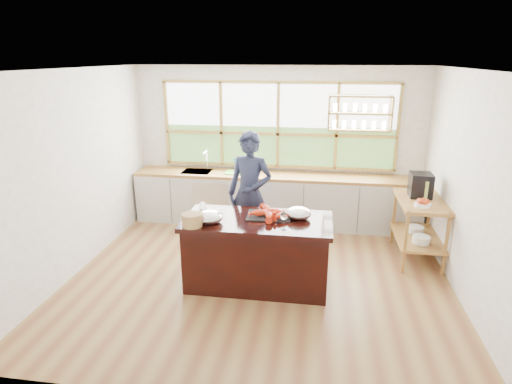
% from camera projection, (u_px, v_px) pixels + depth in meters
% --- Properties ---
extents(ground_plane, '(5.00, 5.00, 0.00)m').
position_uv_depth(ground_plane, '(260.00, 276.00, 5.79)').
color(ground_plane, olive).
extents(room_shell, '(5.02, 4.52, 2.71)m').
position_uv_depth(room_shell, '(267.00, 141.00, 5.74)').
color(room_shell, white).
rests_on(room_shell, ground_plane).
extents(back_counter, '(4.90, 0.63, 0.90)m').
position_uv_depth(back_counter, '(274.00, 199.00, 7.48)').
color(back_counter, beige).
rests_on(back_counter, ground_plane).
extents(right_shelf_unit, '(0.62, 1.10, 0.90)m').
position_uv_depth(right_shelf_unit, '(419.00, 219.00, 6.14)').
color(right_shelf_unit, olive).
rests_on(right_shelf_unit, ground_plane).
extents(island, '(1.85, 0.90, 0.90)m').
position_uv_depth(island, '(257.00, 252.00, 5.47)').
color(island, black).
rests_on(island, ground_plane).
extents(cook, '(0.75, 0.57, 1.84)m').
position_uv_depth(cook, '(250.00, 194.00, 6.25)').
color(cook, '#1F243D').
rests_on(cook, ground_plane).
extents(potted_plant, '(0.15, 0.10, 0.28)m').
position_uv_depth(potted_plant, '(237.00, 164.00, 7.46)').
color(potted_plant, slate).
rests_on(potted_plant, back_counter).
extents(cutting_board, '(0.41, 0.32, 0.01)m').
position_uv_depth(cutting_board, '(237.00, 172.00, 7.44)').
color(cutting_board, '#59CB40').
rests_on(cutting_board, back_counter).
extents(espresso_machine, '(0.31, 0.33, 0.34)m').
position_uv_depth(espresso_machine, '(421.00, 185.00, 6.15)').
color(espresso_machine, black).
rests_on(espresso_machine, right_shelf_unit).
extents(wine_bottle, '(0.08, 0.08, 0.27)m').
position_uv_depth(wine_bottle, '(426.00, 190.00, 6.02)').
color(wine_bottle, '#95A94C').
rests_on(wine_bottle, right_shelf_unit).
extents(fruit_bowl, '(0.22, 0.22, 0.11)m').
position_uv_depth(fruit_bowl, '(423.00, 203.00, 5.77)').
color(fruit_bowl, white).
rests_on(fruit_bowl, right_shelf_unit).
extents(slate_board, '(0.57, 0.42, 0.02)m').
position_uv_depth(slate_board, '(269.00, 216.00, 5.43)').
color(slate_board, black).
rests_on(slate_board, island).
extents(lobster_pile, '(0.52, 0.48, 0.08)m').
position_uv_depth(lobster_pile, '(270.00, 213.00, 5.38)').
color(lobster_pile, '#D74E15').
rests_on(lobster_pile, slate_board).
extents(mixing_bowl_left, '(0.33, 0.33, 0.16)m').
position_uv_depth(mixing_bowl_left, '(210.00, 217.00, 5.22)').
color(mixing_bowl_left, silver).
rests_on(mixing_bowl_left, island).
extents(mixing_bowl_right, '(0.32, 0.32, 0.15)m').
position_uv_depth(mixing_bowl_right, '(299.00, 213.00, 5.35)').
color(mixing_bowl_right, silver).
rests_on(mixing_bowl_right, island).
extents(wine_glass, '(0.08, 0.08, 0.22)m').
position_uv_depth(wine_glass, '(284.00, 216.00, 4.99)').
color(wine_glass, white).
rests_on(wine_glass, island).
extents(wicker_basket, '(0.24, 0.24, 0.16)m').
position_uv_depth(wicker_basket, '(192.00, 220.00, 5.10)').
color(wicker_basket, '#A28550').
rests_on(wicker_basket, island).
extents(parchment_roll, '(0.15, 0.31, 0.08)m').
position_uv_depth(parchment_roll, '(202.00, 208.00, 5.61)').
color(parchment_roll, white).
rests_on(parchment_roll, island).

